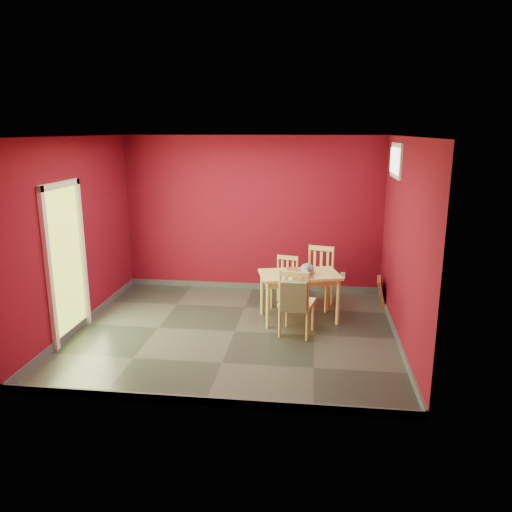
# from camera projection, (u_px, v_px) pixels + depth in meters

# --- Properties ---
(ground) EXTENTS (4.50, 4.50, 0.00)m
(ground) POSITION_uv_depth(u_px,v_px,m) (235.00, 331.00, 7.09)
(ground) COLOR #2D342D
(ground) RESTS_ON ground
(room_shell) EXTENTS (4.50, 4.50, 4.50)m
(room_shell) POSITION_uv_depth(u_px,v_px,m) (235.00, 328.00, 7.08)
(room_shell) COLOR maroon
(room_shell) RESTS_ON ground
(doorway) EXTENTS (0.06, 1.01, 2.13)m
(doorway) POSITION_uv_depth(u_px,v_px,m) (65.00, 257.00, 6.69)
(doorway) COLOR #B7D838
(doorway) RESTS_ON ground
(window) EXTENTS (0.05, 0.90, 0.50)m
(window) POSITION_uv_depth(u_px,v_px,m) (396.00, 161.00, 7.22)
(window) COLOR white
(window) RESTS_ON room_shell
(outlet_plate) EXTENTS (0.08, 0.02, 0.12)m
(outlet_plate) POSITION_uv_depth(u_px,v_px,m) (343.00, 276.00, 8.74)
(outlet_plate) COLOR silver
(outlet_plate) RESTS_ON room_shell
(dining_table) EXTENTS (1.29, 0.94, 0.72)m
(dining_table) POSITION_uv_depth(u_px,v_px,m) (299.00, 279.00, 7.40)
(dining_table) COLOR #DEC967
(dining_table) RESTS_ON ground
(table_runner) EXTENTS (0.45, 0.70, 0.32)m
(table_runner) POSITION_uv_depth(u_px,v_px,m) (299.00, 278.00, 7.29)
(table_runner) COLOR #A44A2A
(table_runner) RESTS_ON dining_table
(chair_far_left) EXTENTS (0.45, 0.45, 0.81)m
(chair_far_left) POSITION_uv_depth(u_px,v_px,m) (285.00, 281.00, 8.05)
(chair_far_left) COLOR #DEC967
(chair_far_left) RESTS_ON ground
(chair_far_right) EXTENTS (0.56, 0.56, 0.97)m
(chair_far_right) POSITION_uv_depth(u_px,v_px,m) (318.00, 276.00, 8.00)
(chair_far_right) COLOR #DEC967
(chair_far_right) RESTS_ON ground
(chair_near) EXTENTS (0.53, 0.53, 0.96)m
(chair_near) POSITION_uv_depth(u_px,v_px,m) (296.00, 301.00, 6.85)
(chair_near) COLOR #DEC967
(chair_near) RESTS_ON ground
(tote_bag) EXTENTS (0.35, 0.20, 0.48)m
(tote_bag) POSITION_uv_depth(u_px,v_px,m) (294.00, 297.00, 6.61)
(tote_bag) COLOR #6F8A58
(tote_bag) RESTS_ON chair_near
(cat) EXTENTS (0.28, 0.44, 0.21)m
(cat) POSITION_uv_depth(u_px,v_px,m) (307.00, 267.00, 7.32)
(cat) COLOR slate
(cat) RESTS_ON table_runner
(picture_frame) EXTENTS (0.20, 0.47, 0.46)m
(picture_frame) POSITION_uv_depth(u_px,v_px,m) (381.00, 292.00, 8.09)
(picture_frame) COLOR brown
(picture_frame) RESTS_ON ground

